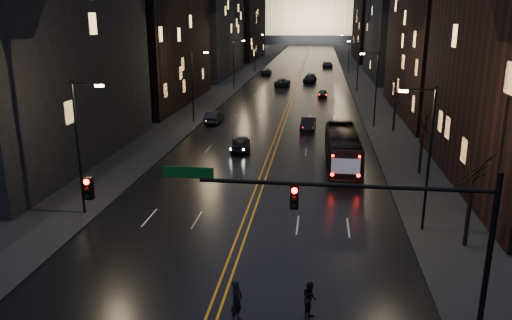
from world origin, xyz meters
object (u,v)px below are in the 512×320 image
(bus, at_px, (342,149))
(oncoming_car_b, at_px, (214,117))
(pedestrian_a, at_px, (237,301))
(oncoming_car_a, at_px, (241,143))
(pedestrian_b, at_px, (310,297))
(receding_car_a, at_px, (308,124))
(traffic_signal, at_px, (352,211))

(bus, xyz_separation_m, oncoming_car_b, (-15.10, 16.90, -0.85))
(pedestrian_a, bearing_deg, oncoming_car_a, 29.68)
(pedestrian_a, relative_size, pedestrian_b, 1.25)
(pedestrian_b, bearing_deg, receding_car_a, -25.38)
(oncoming_car_b, bearing_deg, traffic_signal, 111.50)
(oncoming_car_b, bearing_deg, oncoming_car_a, 114.73)
(bus, distance_m, oncoming_car_a, 10.65)
(receding_car_a, relative_size, pedestrian_a, 2.36)
(traffic_signal, height_order, receding_car_a, traffic_signal)
(receding_car_a, bearing_deg, oncoming_car_a, -119.69)
(oncoming_car_a, height_order, pedestrian_b, same)
(oncoming_car_b, xyz_separation_m, pedestrian_a, (9.63, -41.22, 0.21))
(traffic_signal, relative_size, oncoming_car_b, 3.76)
(oncoming_car_b, height_order, pedestrian_a, pedestrian_a)
(oncoming_car_a, bearing_deg, receding_car_a, -127.64)
(oncoming_car_a, xyz_separation_m, pedestrian_a, (4.29, -28.52, 0.19))
(bus, xyz_separation_m, oncoming_car_a, (-9.75, 4.19, -0.83))
(traffic_signal, height_order, oncoming_car_b, traffic_signal)
(traffic_signal, distance_m, pedestrian_a, 6.36)
(traffic_signal, relative_size, oncoming_car_a, 3.79)
(traffic_signal, distance_m, receding_car_a, 38.18)
(receding_car_a, distance_m, pedestrian_b, 37.59)
(oncoming_car_a, distance_m, pedestrian_a, 28.84)
(oncoming_car_a, bearing_deg, traffic_signal, 102.83)
(oncoming_car_a, xyz_separation_m, pedestrian_b, (7.42, -27.50, 0.00))
(traffic_signal, bearing_deg, pedestrian_b, 170.84)
(oncoming_car_a, bearing_deg, bus, 151.48)
(traffic_signal, bearing_deg, oncoming_car_b, 109.60)
(traffic_signal, relative_size, pedestrian_b, 11.13)
(oncoming_car_a, relative_size, pedestrian_b, 2.93)
(traffic_signal, height_order, bus, traffic_signal)
(bus, bearing_deg, receding_car_a, 102.21)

